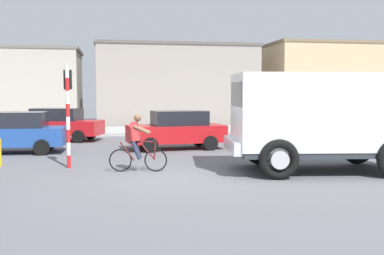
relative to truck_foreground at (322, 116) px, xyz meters
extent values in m
plane|color=slate|center=(-4.67, -0.40, -1.67)|extent=(120.00, 120.00, 0.00)
cube|color=#ADADA8|center=(-4.67, 14.59, -1.59)|extent=(80.00, 5.00, 0.16)
cube|color=white|center=(0.03, 0.00, 0.13)|extent=(5.48, 3.16, 2.20)
cube|color=#2D3338|center=(0.03, 0.00, -1.05)|extent=(5.37, 3.10, 0.16)
cube|color=silver|center=(-2.65, 0.35, -0.87)|extent=(0.55, 2.39, 0.36)
cube|color=black|center=(-2.50, 0.33, 0.63)|extent=(0.40, 2.12, 0.70)
torus|color=black|center=(-1.74, -1.06, -1.12)|extent=(1.12, 0.38, 1.10)
cylinder|color=beige|center=(-1.74, -1.06, -1.12)|extent=(0.53, 0.36, 0.50)
torus|color=black|center=(-1.40, 1.48, -1.12)|extent=(1.12, 0.38, 1.10)
cylinder|color=beige|center=(-1.40, 1.48, -1.12)|extent=(0.53, 0.36, 0.50)
torus|color=black|center=(1.80, 1.05, -1.12)|extent=(1.12, 0.38, 1.10)
cylinder|color=beige|center=(1.80, 1.05, -1.12)|extent=(0.53, 0.36, 0.50)
torus|color=black|center=(-4.88, 0.80, -1.33)|extent=(0.68, 0.15, 0.68)
torus|color=black|center=(-5.92, 0.96, -1.33)|extent=(0.68, 0.15, 0.68)
cylinder|color=#591E1E|center=(-5.23, 0.85, -0.76)|extent=(0.60, 0.14, 0.09)
cylinder|color=#591E1E|center=(-5.17, 0.84, -1.01)|extent=(0.51, 0.12, 0.57)
cylinder|color=#591E1E|center=(-5.72, 0.93, -1.06)|extent=(0.44, 0.11, 0.57)
cylinder|color=#591E1E|center=(-4.91, 0.80, -1.03)|extent=(0.10, 0.06, 0.59)
cylinder|color=black|center=(-4.93, 0.81, -0.72)|extent=(0.11, 0.50, 0.03)
cube|color=black|center=(-5.52, 0.90, -0.79)|extent=(0.26, 0.16, 0.06)
cube|color=#D13838|center=(-5.47, 0.89, -0.46)|extent=(0.34, 0.36, 0.59)
sphere|color=brown|center=(-5.40, 0.88, -0.06)|extent=(0.22, 0.22, 0.22)
cylinder|color=#2D334C|center=(-5.42, 0.99, -1.02)|extent=(0.32, 0.17, 0.57)
cylinder|color=brown|center=(-5.25, 1.02, -0.41)|extent=(0.50, 0.17, 0.29)
cylinder|color=#2D334C|center=(-5.46, 0.79, -1.02)|extent=(0.32, 0.17, 0.57)
cylinder|color=brown|center=(-5.30, 0.70, -0.41)|extent=(0.50, 0.17, 0.29)
cylinder|color=red|center=(-7.49, 1.92, -1.47)|extent=(0.12, 0.12, 0.40)
cylinder|color=white|center=(-7.49, 1.92, -1.07)|extent=(0.12, 0.12, 0.40)
cylinder|color=red|center=(-7.49, 1.92, -0.67)|extent=(0.12, 0.12, 0.40)
cylinder|color=white|center=(-7.49, 1.92, -0.27)|extent=(0.12, 0.12, 0.40)
cylinder|color=red|center=(-7.49, 1.92, 0.13)|extent=(0.12, 0.12, 0.40)
cylinder|color=white|center=(-7.49, 1.92, 0.53)|extent=(0.12, 0.12, 0.40)
cylinder|color=red|center=(-7.49, 1.92, 0.93)|extent=(0.12, 0.12, 0.40)
cylinder|color=white|center=(-7.49, 1.92, 1.33)|extent=(0.12, 0.12, 0.40)
cube|color=black|center=(-7.49, 2.10, 1.08)|extent=(0.24, 0.20, 0.60)
sphere|color=red|center=(-7.49, 2.22, 1.08)|extent=(0.14, 0.14, 0.14)
cube|color=red|center=(-3.53, 6.05, -1.02)|extent=(4.16, 2.11, 0.70)
cube|color=black|center=(-3.38, 6.07, -0.37)|extent=(2.34, 1.67, 0.60)
cylinder|color=black|center=(-4.68, 5.08, -1.37)|extent=(0.62, 0.24, 0.60)
cylinder|color=black|center=(-4.86, 6.77, -1.37)|extent=(0.62, 0.24, 0.60)
cylinder|color=black|center=(-2.21, 5.34, -1.37)|extent=(0.62, 0.24, 0.60)
cylinder|color=black|center=(-2.39, 7.03, -1.37)|extent=(0.62, 0.24, 0.60)
cube|color=#234C9E|center=(-9.98, 5.91, -1.02)|extent=(4.05, 1.83, 0.70)
cube|color=black|center=(-9.83, 5.91, -0.37)|extent=(2.25, 1.51, 0.60)
cylinder|color=black|center=(-8.76, 5.02, -1.37)|extent=(0.61, 0.20, 0.60)
cylinder|color=black|center=(-8.71, 6.72, -1.37)|extent=(0.61, 0.20, 0.60)
cube|color=red|center=(-8.66, 10.29, -1.02)|extent=(4.32, 2.75, 0.70)
cube|color=black|center=(-8.80, 10.33, -0.37)|extent=(2.52, 2.00, 0.60)
cylinder|color=black|center=(-7.23, 10.76, -1.37)|extent=(0.63, 0.34, 0.60)
cylinder|color=black|center=(-7.71, 9.12, -1.37)|extent=(0.63, 0.34, 0.60)
cylinder|color=black|center=(-9.61, 11.45, -1.37)|extent=(0.63, 0.34, 0.60)
cylinder|color=black|center=(-10.09, 9.82, -1.37)|extent=(0.63, 0.34, 0.60)
cylinder|color=#2D334C|center=(1.20, 9.97, -1.24)|extent=(0.22, 0.22, 0.85)
cube|color=gold|center=(1.20, 9.97, -0.54)|extent=(0.34, 0.22, 0.56)
sphere|color=tan|center=(1.20, 9.97, -0.15)|extent=(0.20, 0.20, 0.20)
cube|color=#9E9389|center=(-1.46, 21.37, 1.15)|extent=(11.40, 6.79, 5.64)
cube|color=#5E5852|center=(-1.46, 21.37, 4.07)|extent=(11.63, 6.93, 0.20)
cube|color=#D1B284|center=(10.19, 20.80, 1.30)|extent=(8.84, 6.50, 5.94)
cube|color=#7D6B4F|center=(10.19, 20.80, 4.37)|extent=(9.02, 6.63, 0.20)
camera|label=1|loc=(-6.14, -12.43, 0.66)|focal=42.03mm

